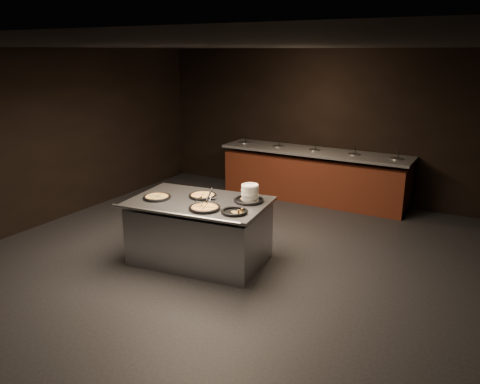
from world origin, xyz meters
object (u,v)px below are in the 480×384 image
Objects in this scene: pan_veggie_whole at (157,197)px; pan_cheese_whole at (203,196)px; plate_stack at (250,193)px; serving_counter at (200,232)px.

pan_veggie_whole and pan_cheese_whole have the same top height.
pan_veggie_whole is at bearing -155.71° from plate_stack.
plate_stack is 0.69m from pan_cheese_whole.
pan_veggie_whole is (-1.18, -0.53, -0.09)m from plate_stack.
serving_counter is 8.55× the size of plate_stack.
pan_veggie_whole is 0.63m from pan_cheese_whole.
plate_stack reaches higher than pan_veggie_whole.
pan_veggie_whole is at bearing -143.78° from pan_cheese_whole.
serving_counter is at bearing 20.78° from pan_veggie_whole.
serving_counter is 5.19× the size of pan_veggie_whole.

